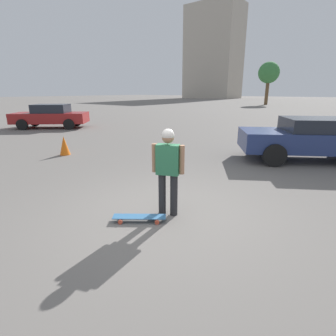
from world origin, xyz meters
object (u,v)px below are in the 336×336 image
(person, at_px, (168,165))
(traffic_cone, at_px, (64,146))
(car_parked_near, at_px, (313,138))
(skateboard, at_px, (139,217))
(car_parked_far, at_px, (51,116))

(person, height_order, traffic_cone, person)
(person, bearing_deg, car_parked_near, 55.34)
(skateboard, bearing_deg, car_parked_far, -60.14)
(car_parked_near, xyz_separation_m, traffic_cone, (4.55, -6.96, -0.40))
(car_parked_far, bearing_deg, car_parked_near, 142.59)
(skateboard, bearing_deg, person, -150.01)
(skateboard, bearing_deg, car_parked_near, -139.83)
(skateboard, height_order, car_parked_near, car_parked_near)
(skateboard, height_order, car_parked_far, car_parked_far)
(car_parked_near, height_order, traffic_cone, car_parked_near)
(person, height_order, car_parked_far, person)
(car_parked_far, bearing_deg, traffic_cone, 112.47)
(person, bearing_deg, skateboard, -135.79)
(car_parked_near, xyz_separation_m, car_parked_far, (1.17, -14.09, -0.00))
(car_parked_far, relative_size, traffic_cone, 6.58)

